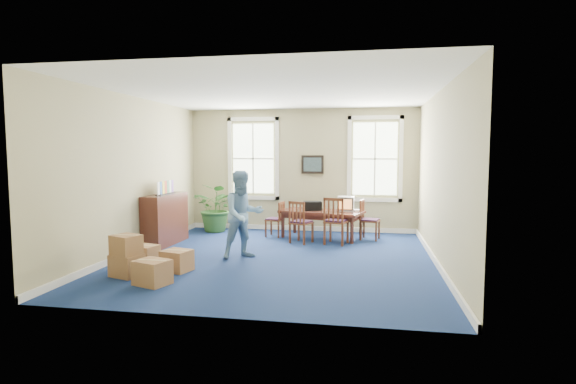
% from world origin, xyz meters
% --- Properties ---
extents(floor, '(6.50, 6.50, 0.00)m').
position_xyz_m(floor, '(0.00, 0.00, 0.00)').
color(floor, navy).
rests_on(floor, ground).
extents(ceiling, '(6.50, 6.50, 0.00)m').
position_xyz_m(ceiling, '(0.00, 0.00, 3.20)').
color(ceiling, white).
rests_on(ceiling, ground).
extents(wall_back, '(6.50, 0.00, 6.50)m').
position_xyz_m(wall_back, '(0.00, 3.25, 1.60)').
color(wall_back, tan).
rests_on(wall_back, ground).
extents(wall_front, '(6.50, 0.00, 6.50)m').
position_xyz_m(wall_front, '(0.00, -3.25, 1.60)').
color(wall_front, tan).
rests_on(wall_front, ground).
extents(wall_left, '(0.00, 6.50, 6.50)m').
position_xyz_m(wall_left, '(-3.00, 0.00, 1.60)').
color(wall_left, tan).
rests_on(wall_left, ground).
extents(wall_right, '(0.00, 6.50, 6.50)m').
position_xyz_m(wall_right, '(3.00, 0.00, 1.60)').
color(wall_right, tan).
rests_on(wall_right, ground).
extents(baseboard_back, '(6.00, 0.04, 0.12)m').
position_xyz_m(baseboard_back, '(0.00, 3.22, 0.06)').
color(baseboard_back, white).
rests_on(baseboard_back, ground).
extents(baseboard_left, '(0.04, 6.50, 0.12)m').
position_xyz_m(baseboard_left, '(-2.97, 0.00, 0.06)').
color(baseboard_left, white).
rests_on(baseboard_left, ground).
extents(baseboard_right, '(0.04, 6.50, 0.12)m').
position_xyz_m(baseboard_right, '(2.97, 0.00, 0.06)').
color(baseboard_right, white).
rests_on(baseboard_right, ground).
extents(window_left, '(1.40, 0.12, 2.20)m').
position_xyz_m(window_left, '(-1.30, 3.23, 1.90)').
color(window_left, white).
rests_on(window_left, ground).
extents(window_right, '(1.40, 0.12, 2.20)m').
position_xyz_m(window_right, '(1.90, 3.23, 1.90)').
color(window_right, white).
rests_on(window_right, ground).
extents(wall_picture, '(0.58, 0.06, 0.48)m').
position_xyz_m(wall_picture, '(0.30, 3.20, 1.75)').
color(wall_picture, black).
rests_on(wall_picture, ground).
extents(conference_table, '(2.12, 1.39, 0.67)m').
position_xyz_m(conference_table, '(0.64, 2.24, 0.33)').
color(conference_table, '#4C2219').
rests_on(conference_table, ground).
extents(crt_tv, '(0.39, 0.43, 0.35)m').
position_xyz_m(crt_tv, '(1.22, 2.28, 0.84)').
color(crt_tv, '#B7B7BC').
rests_on(crt_tv, conference_table).
extents(game_console, '(0.20, 0.23, 0.05)m').
position_xyz_m(game_console, '(1.48, 2.24, 0.69)').
color(game_console, white).
rests_on(game_console, conference_table).
extents(equipment_bag, '(0.47, 0.36, 0.21)m').
position_xyz_m(equipment_bag, '(0.42, 2.28, 0.77)').
color(equipment_bag, black).
rests_on(equipment_bag, conference_table).
extents(chair_near_left, '(0.57, 0.57, 0.97)m').
position_xyz_m(chair_near_left, '(0.24, 1.57, 0.48)').
color(chair_near_left, brown).
rests_on(chair_near_left, ground).
extents(chair_near_right, '(0.58, 0.58, 1.07)m').
position_xyz_m(chair_near_right, '(1.04, 1.57, 0.53)').
color(chair_near_right, brown).
rests_on(chair_near_right, ground).
extents(chair_end_left, '(0.46, 0.46, 0.87)m').
position_xyz_m(chair_end_left, '(-0.51, 2.24, 0.43)').
color(chair_end_left, brown).
rests_on(chair_end_left, ground).
extents(chair_end_right, '(0.50, 0.50, 0.94)m').
position_xyz_m(chair_end_right, '(1.79, 2.24, 0.47)').
color(chair_end_right, brown).
rests_on(chair_end_right, ground).
extents(man, '(1.06, 1.02, 1.71)m').
position_xyz_m(man, '(-0.67, -0.08, 0.86)').
color(man, '#7099C0').
rests_on(man, ground).
extents(credenza, '(0.48, 1.50, 1.16)m').
position_xyz_m(credenza, '(-2.75, 0.90, 0.58)').
color(credenza, '#4C2219').
rests_on(credenza, ground).
extents(brochure_rack, '(0.38, 0.72, 0.32)m').
position_xyz_m(brochure_rack, '(-2.73, 0.90, 1.32)').
color(brochure_rack, '#99999E').
rests_on(brochure_rack, credenza).
extents(potted_plant, '(1.38, 1.28, 1.25)m').
position_xyz_m(potted_plant, '(-2.14, 2.66, 0.63)').
color(potted_plant, '#2B5723').
rests_on(potted_plant, ground).
extents(cardboard_boxes, '(1.64, 1.64, 0.73)m').
position_xyz_m(cardboard_boxes, '(-2.05, -1.60, 0.37)').
color(cardboard_boxes, '#A26E44').
rests_on(cardboard_boxes, ground).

